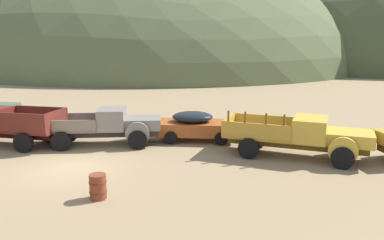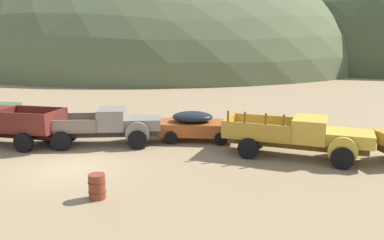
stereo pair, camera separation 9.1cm
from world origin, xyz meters
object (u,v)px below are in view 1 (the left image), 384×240
object	(u,v)px
truck_faded_yellow	(307,136)
truck_primer_gray	(111,126)
oil_drum_spare	(98,187)
car_oxide_orange	(200,125)

from	to	relation	value
truck_faded_yellow	truck_primer_gray	bearing A→B (deg)	-172.56
truck_primer_gray	oil_drum_spare	size ratio (longest dim) A/B	7.29
truck_primer_gray	car_oxide_orange	bearing A→B (deg)	5.89
truck_faded_yellow	oil_drum_spare	bearing A→B (deg)	-130.06
oil_drum_spare	truck_faded_yellow	bearing A→B (deg)	37.95
truck_primer_gray	truck_faded_yellow	xyz separation A→B (m)	(9.69, -0.77, 0.02)
truck_primer_gray	oil_drum_spare	bearing A→B (deg)	-86.54
truck_primer_gray	car_oxide_orange	distance (m)	4.68
oil_drum_spare	car_oxide_orange	bearing A→B (deg)	74.21
oil_drum_spare	truck_primer_gray	bearing A→B (deg)	107.08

